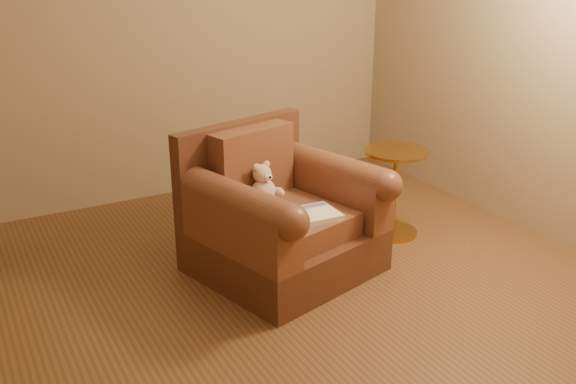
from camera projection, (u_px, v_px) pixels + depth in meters
floor at (284, 308)px, 3.51m from camera, size 4.00×4.00×0.00m
armchair at (279, 218)px, 3.84m from camera, size 1.15×1.12×0.86m
teddy_bear at (265, 189)px, 3.81m from camera, size 0.19×0.22×0.26m
guidebook at (304, 216)px, 3.62m from camera, size 0.41×0.26×0.03m
side_table at (394, 190)px, 4.31m from camera, size 0.43×0.43×0.60m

